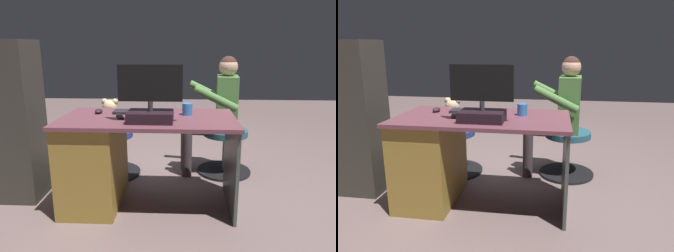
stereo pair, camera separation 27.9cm
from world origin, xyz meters
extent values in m
plane|color=#745E5D|center=(0.00, 0.00, 0.00)|extent=(10.00, 10.00, 0.00)
cube|color=brown|center=(0.00, 0.33, 0.72)|extent=(1.35, 0.73, 0.03)
cube|color=olive|center=(0.45, 0.33, 0.35)|extent=(0.43, 0.67, 0.71)
cube|color=#434C45|center=(-0.66, 0.33, 0.35)|extent=(0.02, 0.66, 0.71)
cube|color=black|center=(-0.03, 0.48, 0.78)|extent=(0.33, 0.24, 0.08)
cylinder|color=#333338|center=(-0.03, 0.48, 0.85)|extent=(0.04, 0.04, 0.07)
cube|color=black|center=(-0.03, 0.48, 1.02)|extent=(0.46, 0.02, 0.26)
cube|color=black|center=(-0.03, 0.47, 1.02)|extent=(0.43, 0.00, 0.24)
cube|color=#242327|center=(0.09, 0.18, 0.75)|extent=(0.42, 0.14, 0.02)
ellipsoid|color=black|center=(0.42, 0.21, 0.76)|extent=(0.06, 0.10, 0.04)
cylinder|color=#3372BF|center=(-0.30, 0.24, 0.78)|extent=(0.08, 0.08, 0.09)
cube|color=black|center=(0.21, 0.37, 0.75)|extent=(0.09, 0.16, 0.02)
cube|color=beige|center=(-0.05, 0.42, 0.75)|extent=(0.28, 0.34, 0.02)
cylinder|color=black|center=(0.44, -0.29, 0.01)|extent=(0.57, 0.57, 0.03)
cylinder|color=gray|center=(0.44, -0.29, 0.21)|extent=(0.04, 0.04, 0.37)
cylinder|color=#2C3E93|center=(0.44, -0.29, 0.43)|extent=(0.43, 0.43, 0.06)
ellipsoid|color=#CDB387|center=(0.44, -0.29, 0.55)|extent=(0.17, 0.14, 0.18)
sphere|color=#CDB387|center=(0.44, -0.29, 0.69)|extent=(0.14, 0.14, 0.14)
sphere|color=beige|center=(0.44, -0.35, 0.68)|extent=(0.06, 0.06, 0.06)
sphere|color=#CDB387|center=(0.39, -0.29, 0.75)|extent=(0.06, 0.06, 0.06)
sphere|color=#CDB387|center=(0.50, -0.29, 0.75)|extent=(0.06, 0.06, 0.06)
cylinder|color=#CDB387|center=(0.36, -0.32, 0.58)|extent=(0.05, 0.14, 0.09)
cylinder|color=#CDB387|center=(0.53, -0.32, 0.58)|extent=(0.05, 0.14, 0.09)
cylinder|color=#CDB387|center=(0.40, -0.39, 0.49)|extent=(0.06, 0.11, 0.06)
cylinder|color=#CDB387|center=(0.49, -0.39, 0.49)|extent=(0.06, 0.11, 0.06)
cylinder|color=black|center=(-0.70, -0.39, 0.01)|extent=(0.54, 0.54, 0.03)
cylinder|color=gray|center=(-0.70, -0.39, 0.21)|extent=(0.04, 0.04, 0.37)
cylinder|color=#275667|center=(-0.70, -0.39, 0.43)|extent=(0.45, 0.45, 0.06)
cube|color=#4E7B40|center=(-0.70, -0.39, 0.72)|extent=(0.23, 0.34, 0.54)
sphere|color=tan|center=(-0.70, -0.39, 1.08)|extent=(0.18, 0.18, 0.18)
sphere|color=#422921|center=(-0.70, -0.39, 1.10)|extent=(0.17, 0.17, 0.17)
cylinder|color=#4E7B40|center=(-0.57, -0.18, 0.80)|extent=(0.43, 0.11, 0.25)
cylinder|color=#4E7B40|center=(-0.53, -0.57, 0.80)|extent=(0.43, 0.11, 0.25)
cylinder|color=#41353A|center=(-0.51, -0.28, 0.48)|extent=(0.40, 0.14, 0.11)
cylinder|color=#41353A|center=(-0.31, -0.27, 0.23)|extent=(0.10, 0.10, 0.46)
cylinder|color=#41353A|center=(-0.50, -0.46, 0.48)|extent=(0.40, 0.14, 0.11)
cylinder|color=#41353A|center=(-0.30, -0.44, 0.23)|extent=(0.10, 0.10, 0.46)
cube|color=#35322C|center=(1.15, 0.24, 0.66)|extent=(0.44, 0.36, 1.32)
camera|label=1|loc=(-0.27, 2.72, 1.27)|focal=33.79mm
camera|label=2|loc=(-0.55, 2.69, 1.27)|focal=33.79mm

